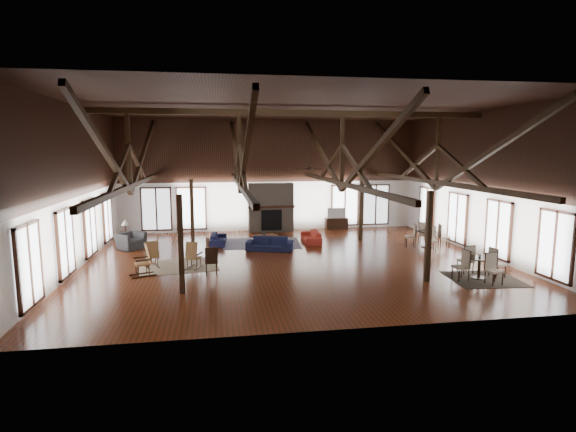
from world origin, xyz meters
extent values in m
plane|color=maroon|center=(0.00, 0.00, 0.00)|extent=(16.00, 16.00, 0.00)
cube|color=black|center=(0.00, 0.00, 6.00)|extent=(16.00, 14.00, 0.02)
cube|color=white|center=(0.00, 7.00, 3.00)|extent=(16.00, 0.02, 6.00)
cube|color=white|center=(0.00, -7.00, 3.00)|extent=(16.00, 0.02, 6.00)
cube|color=white|center=(-8.00, 0.00, 3.00)|extent=(0.02, 14.00, 6.00)
cube|color=white|center=(8.00, 0.00, 3.00)|extent=(0.02, 14.00, 6.00)
cube|color=black|center=(0.00, 0.00, 5.75)|extent=(15.60, 0.18, 0.22)
cube|color=black|center=(-6.00, 0.00, 3.05)|extent=(0.16, 13.70, 0.18)
cube|color=black|center=(-6.00, 0.00, 4.40)|extent=(0.14, 0.14, 2.70)
cube|color=black|center=(-6.00, 3.50, 4.28)|extent=(0.15, 7.07, 3.12)
cube|color=black|center=(-6.00, -3.50, 4.28)|extent=(0.15, 7.07, 3.12)
cube|color=black|center=(-2.00, 0.00, 3.05)|extent=(0.16, 13.70, 0.18)
cube|color=black|center=(-2.00, 0.00, 4.40)|extent=(0.14, 0.14, 2.70)
cube|color=black|center=(-2.00, 3.50, 4.28)|extent=(0.15, 7.07, 3.12)
cube|color=black|center=(-2.00, -3.50, 4.28)|extent=(0.15, 7.07, 3.12)
cube|color=black|center=(2.00, 0.00, 3.05)|extent=(0.16, 13.70, 0.18)
cube|color=black|center=(2.00, 0.00, 4.40)|extent=(0.14, 0.14, 2.70)
cube|color=black|center=(2.00, 3.50, 4.28)|extent=(0.15, 7.07, 3.12)
cube|color=black|center=(2.00, -3.50, 4.28)|extent=(0.15, 7.07, 3.12)
cube|color=black|center=(6.00, 0.00, 3.05)|extent=(0.16, 13.70, 0.18)
cube|color=black|center=(6.00, 0.00, 4.40)|extent=(0.14, 0.14, 2.70)
cube|color=black|center=(6.00, 3.50, 4.28)|extent=(0.15, 7.07, 3.12)
cube|color=black|center=(6.00, -3.50, 4.28)|extent=(0.15, 7.07, 3.12)
cube|color=black|center=(-4.00, -3.50, 1.52)|extent=(0.16, 0.16, 3.05)
cube|color=black|center=(4.00, -3.50, 1.52)|extent=(0.16, 0.16, 3.05)
cube|color=black|center=(-4.00, 3.50, 1.52)|extent=(0.16, 0.16, 3.05)
cube|color=black|center=(4.00, 3.50, 1.52)|extent=(0.16, 0.16, 3.05)
cube|color=#746758|center=(0.00, 6.68, 1.30)|extent=(2.40, 0.62, 2.60)
cube|color=black|center=(0.00, 6.36, 0.65)|extent=(1.10, 0.06, 1.10)
cube|color=black|center=(0.00, 6.40, 1.35)|extent=(2.50, 0.20, 0.12)
cylinder|color=black|center=(0.50, -1.00, 4.05)|extent=(0.04, 0.04, 0.70)
cylinder|color=black|center=(0.50, -1.00, 3.70)|extent=(0.20, 0.20, 0.10)
cube|color=black|center=(0.95, -1.00, 3.70)|extent=(0.70, 0.12, 0.02)
cube|color=black|center=(0.50, -0.55, 3.70)|extent=(0.12, 0.70, 0.02)
cube|color=black|center=(0.05, -1.00, 3.70)|extent=(0.70, 0.12, 0.02)
cube|color=black|center=(0.50, -1.45, 3.70)|extent=(0.12, 0.70, 0.02)
imported|color=#141837|center=(-0.64, 1.97, 0.29)|extent=(2.15, 1.30, 0.59)
imported|color=#15173A|center=(-2.84, 3.66, 0.25)|extent=(1.77, 0.81, 0.50)
imported|color=#B22F22|center=(1.52, 3.39, 0.27)|extent=(1.89, 0.79, 0.54)
cube|color=brown|center=(-0.69, 3.36, 0.39)|extent=(1.22, 0.91, 0.06)
cube|color=brown|center=(-1.15, 3.18, 0.18)|extent=(0.06, 0.06, 0.36)
cube|color=brown|center=(-1.15, 3.54, 0.18)|extent=(0.06, 0.06, 0.36)
cube|color=brown|center=(-0.22, 3.18, 0.18)|extent=(0.06, 0.06, 0.36)
cube|color=brown|center=(-0.22, 3.54, 0.18)|extent=(0.06, 0.06, 0.36)
imported|color=#B2B2B2|center=(-0.74, 3.41, 0.52)|extent=(0.21, 0.21, 0.19)
imported|color=#2F3032|center=(-6.71, 3.30, 0.36)|extent=(1.45, 1.47, 0.72)
cube|color=black|center=(-7.08, 4.19, 0.31)|extent=(0.47, 0.47, 0.63)
cylinder|color=black|center=(-7.08, 4.19, 0.82)|extent=(0.08, 0.08, 0.38)
cone|color=beige|center=(-7.08, 4.19, 1.07)|extent=(0.33, 0.33, 0.27)
cube|color=olive|center=(-5.36, -0.11, 0.39)|extent=(0.58, 0.57, 0.05)
cube|color=olive|center=(-5.29, -0.30, 0.70)|extent=(0.48, 0.33, 0.64)
cube|color=black|center=(-5.54, -0.18, 0.02)|extent=(0.34, 0.75, 0.05)
cube|color=black|center=(-5.19, -0.04, 0.02)|extent=(0.34, 0.75, 0.05)
cube|color=olive|center=(-3.78, -0.51, 0.39)|extent=(0.58, 0.57, 0.05)
cube|color=olive|center=(-3.86, -0.70, 0.70)|extent=(0.48, 0.33, 0.65)
cube|color=black|center=(-3.95, -0.44, 0.02)|extent=(0.35, 0.75, 0.05)
cube|color=black|center=(-3.60, -0.58, 0.02)|extent=(0.35, 0.75, 0.05)
cube|color=olive|center=(-5.51, -1.28, 0.43)|extent=(0.60, 0.62, 0.05)
cube|color=olive|center=(-5.31, -1.20, 0.76)|extent=(0.34, 0.52, 0.70)
cube|color=black|center=(-5.44, -1.47, 0.03)|extent=(0.83, 0.34, 0.05)
cube|color=black|center=(-5.58, -1.09, 0.03)|extent=(0.83, 0.34, 0.05)
cube|color=black|center=(-3.13, 0.90, 0.40)|extent=(0.47, 0.47, 0.04)
cube|color=black|center=(-3.29, 0.84, 0.63)|extent=(0.16, 0.36, 0.48)
cylinder|color=black|center=(-3.13, 0.90, 0.20)|extent=(0.03, 0.03, 0.40)
cube|color=black|center=(-3.13, -1.55, 0.47)|extent=(0.46, 0.46, 0.05)
cube|color=black|center=(-3.12, -1.75, 0.75)|extent=(0.44, 0.07, 0.57)
cylinder|color=black|center=(-3.13, -1.55, 0.23)|extent=(0.04, 0.04, 0.47)
cylinder|color=black|center=(5.92, -3.47, 0.71)|extent=(0.84, 0.84, 0.04)
cylinder|color=black|center=(5.92, -3.47, 0.37)|extent=(0.10, 0.10, 0.69)
cylinder|color=black|center=(5.92, -3.47, 0.02)|extent=(0.50, 0.50, 0.04)
cylinder|color=black|center=(6.49, 1.53, 0.72)|extent=(0.85, 0.85, 0.04)
cylinder|color=black|center=(6.49, 1.53, 0.37)|extent=(0.10, 0.10, 0.70)
cylinder|color=black|center=(6.49, 1.53, 0.02)|extent=(0.51, 0.51, 0.04)
imported|color=#B2B2B2|center=(5.95, -3.41, 0.78)|extent=(0.12, 0.12, 0.09)
imported|color=#B2B2B2|center=(6.51, 1.50, 0.80)|extent=(0.17, 0.17, 0.11)
cube|color=black|center=(3.68, 6.75, 0.31)|extent=(1.23, 0.46, 0.62)
imported|color=#B2B2B2|center=(3.65, 6.75, 0.90)|extent=(1.00, 0.18, 0.57)
cube|color=tan|center=(-4.38, -0.13, 0.01)|extent=(3.11, 2.59, 0.01)
cube|color=#171740|center=(-0.81, 3.52, 0.01)|extent=(3.73, 2.93, 0.01)
cube|color=black|center=(6.05, -3.60, 0.01)|extent=(2.46, 2.27, 0.01)
camera|label=1|loc=(-2.93, -17.14, 4.37)|focal=28.00mm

